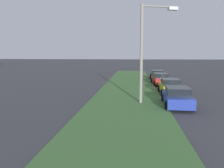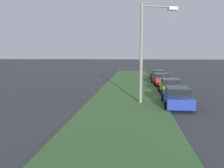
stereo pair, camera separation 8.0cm
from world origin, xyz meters
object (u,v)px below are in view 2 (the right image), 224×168
object	(u,v)px
parked_car_black	(158,75)
parked_car_red	(161,79)
parked_car_yellow	(170,86)
parked_car_blue	(177,97)
streetlight	(146,47)

from	to	relation	value
parked_car_black	parked_car_red	bearing A→B (deg)	177.34
parked_car_yellow	parked_car_red	bearing A→B (deg)	1.74
parked_car_yellow	parked_car_red	distance (m)	6.42
parked_car_yellow	parked_car_red	size ratio (longest dim) A/B	0.98
parked_car_red	parked_car_black	distance (m)	5.23
parked_car_yellow	parked_car_black	xyz separation A→B (m)	(11.65, 0.02, 0.00)
parked_car_blue	parked_car_black	world-z (taller)	same
parked_car_black	parked_car_yellow	bearing A→B (deg)	179.43
parked_car_yellow	parked_car_black	distance (m)	11.65
parked_car_yellow	streetlight	distance (m)	6.64
parked_car_blue	parked_car_yellow	bearing A→B (deg)	-1.39
parked_car_red	streetlight	size ratio (longest dim) A/B	0.58
streetlight	parked_car_red	bearing A→B (deg)	-12.21
parked_car_blue	streetlight	distance (m)	4.38
parked_car_yellow	parked_car_black	world-z (taller)	same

